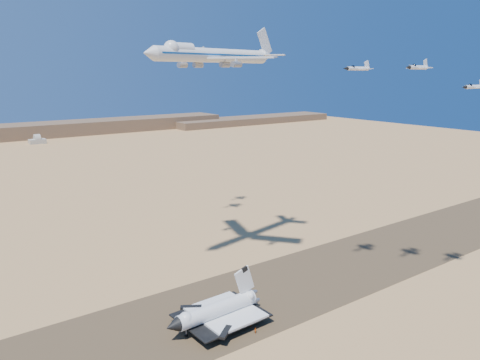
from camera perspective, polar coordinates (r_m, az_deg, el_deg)
ground at (r=181.83m, az=-0.82°, el=-14.95°), size 1200.00×1200.00×0.00m
runway at (r=181.81m, az=-0.82°, el=-14.94°), size 600.00×50.00×0.06m
ridgeline at (r=681.89m, az=-22.42°, el=5.47°), size 960.00×90.00×18.00m
shuttle at (r=166.89m, az=-2.91°, el=-15.75°), size 37.47×23.73×18.46m
carrier_747 at (r=199.12m, az=-3.64°, el=14.95°), size 72.88×55.29×18.09m
crew_a at (r=169.29m, az=0.36°, el=-16.88°), size 0.49×0.64×1.59m
crew_b at (r=164.23m, az=1.89°, el=-17.85°), size 0.53×0.92×1.88m
crew_c at (r=167.11m, az=1.31°, el=-17.32°), size 0.87×1.02×1.55m
chase_jet_a at (r=186.30m, az=14.12°, el=13.06°), size 15.47×8.28×3.85m
chase_jet_b at (r=186.32m, az=20.84°, el=12.73°), size 15.88×8.74×3.96m
chase_jet_c at (r=191.58m, az=26.59°, el=10.14°), size 15.03×7.98×3.74m
chase_jet_d at (r=253.96m, az=-5.62°, el=15.26°), size 15.33×8.14×3.82m
chase_jet_e at (r=272.63m, az=-4.32°, el=15.00°), size 14.07×7.83×3.52m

